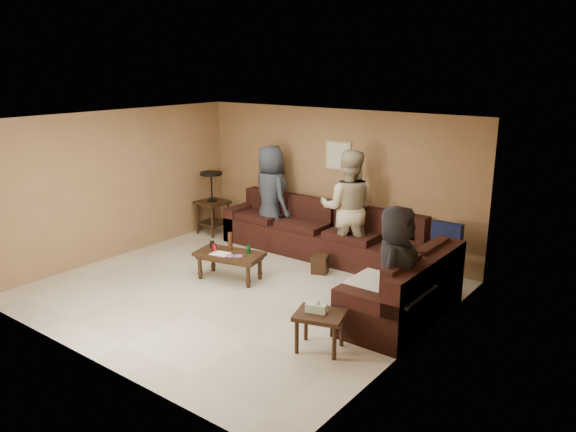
% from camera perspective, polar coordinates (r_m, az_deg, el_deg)
% --- Properties ---
extents(room, '(5.60, 5.50, 2.50)m').
position_cam_1_polar(room, '(7.88, -5.21, 3.64)').
color(room, beige).
rests_on(room, ground).
extents(sectional_sofa, '(4.65, 2.90, 0.97)m').
position_cam_1_polar(sectional_sofa, '(8.94, 5.49, -3.85)').
color(sectional_sofa, black).
rests_on(sectional_sofa, ground).
extents(coffee_table, '(1.13, 0.73, 0.71)m').
position_cam_1_polar(coffee_table, '(8.70, -5.98, -4.09)').
color(coffee_table, black).
rests_on(coffee_table, ground).
extents(end_table_left, '(0.56, 0.56, 1.22)m').
position_cam_1_polar(end_table_left, '(11.02, -7.71, 1.47)').
color(end_table_left, black).
rests_on(end_table_left, ground).
extents(side_table_right, '(0.67, 0.60, 0.61)m').
position_cam_1_polar(side_table_right, '(6.60, 3.20, -10.29)').
color(side_table_right, black).
rests_on(side_table_right, ground).
extents(waste_bin, '(0.31, 0.31, 0.29)m').
position_cam_1_polar(waste_bin, '(9.00, 3.28, -4.89)').
color(waste_bin, black).
rests_on(waste_bin, ground).
extents(wall_art, '(0.52, 0.04, 0.52)m').
position_cam_1_polar(wall_art, '(9.76, 5.12, 6.12)').
color(wall_art, tan).
rests_on(wall_art, ground).
extents(person_left, '(1.04, 0.87, 1.83)m').
position_cam_1_polar(person_left, '(10.21, -1.77, 2.09)').
color(person_left, '#2F3641').
rests_on(person_left, ground).
extents(person_middle, '(1.16, 1.06, 1.93)m').
position_cam_1_polar(person_middle, '(9.15, 6.13, 0.77)').
color(person_middle, '#BEB18D').
rests_on(person_middle, ground).
extents(person_right, '(0.66, 0.88, 1.63)m').
position_cam_1_polar(person_right, '(6.93, 10.88, -5.52)').
color(person_right, black).
rests_on(person_right, ground).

